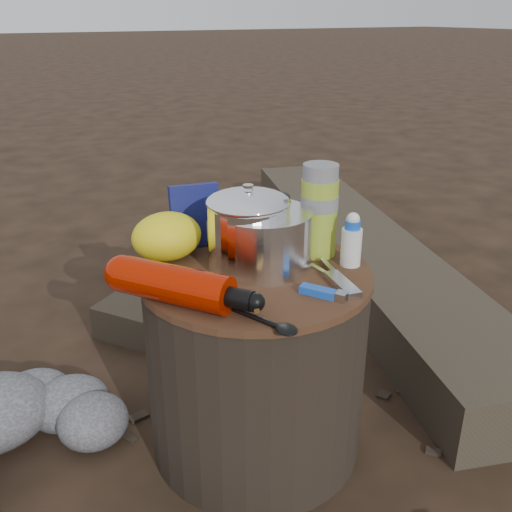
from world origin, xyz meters
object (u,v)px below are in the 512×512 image
log_main (361,254)px  camping_pot (248,229)px  fuel_bottle (174,285)px  travel_mug (273,219)px  thermos (319,211)px  stump (256,361)px

log_main → camping_pot: camping_pot is taller
fuel_bottle → travel_mug: (0.32, 0.17, 0.02)m
log_main → fuel_bottle: (-1.01, -0.66, 0.40)m
camping_pot → fuel_bottle: 0.22m
fuel_bottle → thermos: bearing=-26.5°
travel_mug → log_main: bearing=35.3°
stump → thermos: size_ratio=2.39×
log_main → fuel_bottle: 1.27m
log_main → camping_pot: 1.10m
fuel_bottle → travel_mug: travel_mug is taller
camping_pot → travel_mug: size_ratio=1.54×
fuel_bottle → log_main: bearing=-2.7°
travel_mug → stump: bearing=-132.2°
stump → camping_pot: size_ratio=2.82×
camping_pot → fuel_bottle: bearing=-159.6°
camping_pot → travel_mug: (0.12, 0.10, -0.03)m
camping_pot → fuel_bottle: size_ratio=0.57×
stump → thermos: 0.36m
camping_pot → thermos: size_ratio=0.85×
log_main → camping_pot: (-0.81, -0.59, 0.44)m
stump → fuel_bottle: fuel_bottle is taller
stump → travel_mug: (0.12, 0.13, 0.28)m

